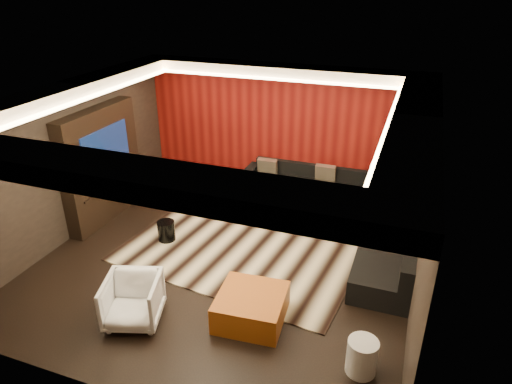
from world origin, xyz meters
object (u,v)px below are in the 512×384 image
at_px(coffee_table, 274,211).
at_px(white_side_table, 362,357).
at_px(orange_ottoman, 251,307).
at_px(sectional_sofa, 349,213).
at_px(armchair, 133,301).
at_px(drum_stool, 166,231).

bearing_deg(coffee_table, white_side_table, -56.73).
distance_m(orange_ottoman, sectional_sofa, 3.24).
bearing_deg(white_side_table, armchair, -176.88).
bearing_deg(orange_ottoman, coffee_table, 101.87).
distance_m(coffee_table, orange_ottoman, 3.02).
height_order(coffee_table, sectional_sofa, sectional_sofa).
relative_size(coffee_table, white_side_table, 2.66).
xyz_separation_m(white_side_table, sectional_sofa, (-0.77, 3.55, 0.03)).
height_order(coffee_table, armchair, armchair).
bearing_deg(drum_stool, armchair, -71.91).
relative_size(white_side_table, orange_ottoman, 0.51).
bearing_deg(sectional_sofa, drum_stool, -150.62).
relative_size(armchair, sectional_sofa, 0.21).
distance_m(coffee_table, white_side_table, 4.03).
xyz_separation_m(white_side_table, orange_ottoman, (-1.59, 0.42, -0.03)).
height_order(orange_ottoman, sectional_sofa, sectional_sofa).
relative_size(white_side_table, armchair, 0.62).
xyz_separation_m(coffee_table, white_side_table, (2.21, -3.37, 0.11)).
bearing_deg(sectional_sofa, white_side_table, -77.82).
bearing_deg(orange_ottoman, drum_stool, 146.75).
relative_size(coffee_table, armchair, 1.64).
distance_m(coffee_table, drum_stool, 2.18).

